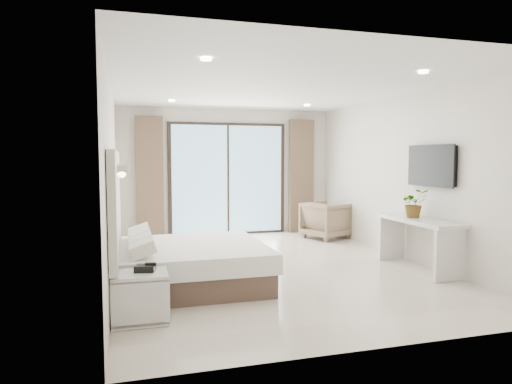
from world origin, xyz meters
TOP-DOWN VIEW (x-y plane):
  - ground at (0.00, 0.00)m, footprint 6.20×6.20m
  - room_shell at (-0.20, 0.67)m, footprint 4.62×6.22m
  - bed at (-1.35, -0.65)m, footprint 1.92×1.82m
  - nightstand at (-2.01, -1.84)m, footprint 0.56×0.46m
  - phone at (-1.95, -1.81)m, footprint 0.23×0.20m
  - console_desk at (2.04, -0.76)m, footprint 0.48×1.53m
  - plant at (2.04, -0.64)m, footprint 0.46×0.50m
  - armchair at (1.85, 2.04)m, footprint 1.00×1.03m

SIDE VIEW (x-z plane):
  - ground at x=0.00m, z-range 0.00..0.00m
  - nightstand at x=-2.01m, z-range 0.00..0.51m
  - bed at x=-1.35m, z-range -0.05..0.62m
  - armchair at x=1.85m, z-range 0.00..0.83m
  - phone at x=-1.95m, z-range 0.51..0.57m
  - console_desk at x=2.04m, z-range 0.17..0.94m
  - plant at x=2.04m, z-range 0.77..1.10m
  - room_shell at x=-0.20m, z-range 0.22..2.94m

